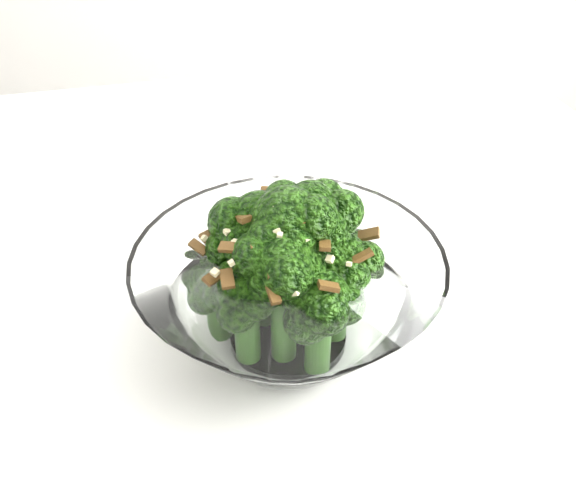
# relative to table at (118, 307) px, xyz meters

# --- Properties ---
(table) EXTENTS (1.41, 1.18, 0.75)m
(table) POSITION_rel_table_xyz_m (0.00, 0.00, 0.00)
(table) COLOR white
(table) RESTS_ON ground
(broccoli_dish) EXTENTS (0.22, 0.22, 0.14)m
(broccoli_dish) POSITION_rel_table_xyz_m (0.18, -0.09, 0.12)
(broccoli_dish) COLOR white
(broccoli_dish) RESTS_ON table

